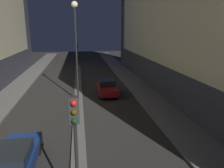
% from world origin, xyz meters
% --- Properties ---
extents(building_right, '(6.01, 40.58, 19.67)m').
position_xyz_m(building_right, '(11.50, 20.29, 9.84)').
color(building_right, '#383842').
rests_on(building_right, ground).
extents(median_strip, '(0.84, 38.25, 0.14)m').
position_xyz_m(median_strip, '(0.00, 20.12, 0.07)').
color(median_strip, '#66605B').
rests_on(median_strip, ground).
extents(traffic_light_near, '(0.32, 0.42, 4.71)m').
position_xyz_m(traffic_light_near, '(0.00, 4.32, 3.59)').
color(traffic_light_near, black).
rests_on(traffic_light_near, median_strip).
extents(traffic_light_mid, '(0.32, 0.42, 4.71)m').
position_xyz_m(traffic_light_mid, '(0.00, 31.32, 3.59)').
color(traffic_light_mid, black).
rests_on(traffic_light_mid, median_strip).
extents(street_lamp, '(0.59, 0.59, 9.16)m').
position_xyz_m(street_lamp, '(0.00, 18.41, 6.63)').
color(street_lamp, black).
rests_on(street_lamp, median_strip).
extents(car_left_lane, '(1.90, 4.80, 1.49)m').
position_xyz_m(car_left_lane, '(-3.09, 7.56, 0.76)').
color(car_left_lane, navy).
rests_on(car_left_lane, ground).
extents(car_right_lane, '(1.92, 4.16, 1.59)m').
position_xyz_m(car_right_lane, '(3.09, 19.95, 0.80)').
color(car_right_lane, maroon).
rests_on(car_right_lane, ground).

